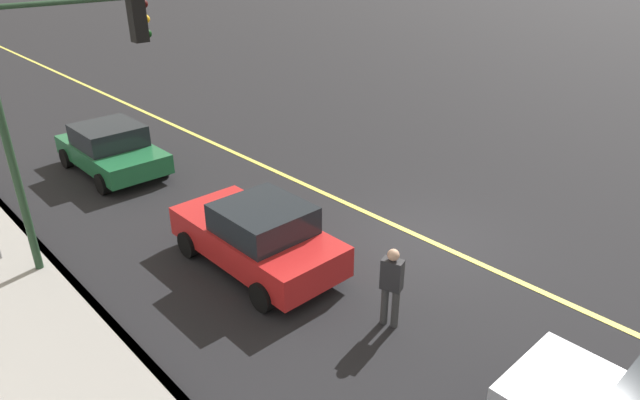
# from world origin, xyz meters

# --- Properties ---
(ground) EXTENTS (200.00, 200.00, 0.00)m
(ground) POSITION_xyz_m (0.00, 0.00, 0.00)
(ground) COLOR black
(curb_edge) EXTENTS (80.00, 0.16, 0.15)m
(curb_edge) POSITION_xyz_m (0.00, 6.86, 0.07)
(curb_edge) COLOR slate
(curb_edge) RESTS_ON ground
(lane_stripe_center) EXTENTS (80.00, 0.16, 0.01)m
(lane_stripe_center) POSITION_xyz_m (0.00, 0.00, 0.01)
(lane_stripe_center) COLOR #D8CC4C
(lane_stripe_center) RESTS_ON ground
(car_red) EXTENTS (4.08, 1.99, 1.55)m
(car_red) POSITION_xyz_m (1.73, 3.59, 0.77)
(car_red) COLOR red
(car_red) RESTS_ON ground
(car_green) EXTENTS (4.01, 2.06, 1.46)m
(car_green) POSITION_xyz_m (8.99, 3.57, 0.74)
(car_green) COLOR #1E6038
(car_green) RESTS_ON ground
(pedestrian_with_backpack) EXTENTS (0.43, 0.44, 1.61)m
(pedestrian_with_backpack) POSITION_xyz_m (-1.48, 3.02, 0.93)
(pedestrian_with_backpack) COLOR #383838
(pedestrian_with_backpack) RESTS_ON ground
(traffic_light_mast) EXTENTS (0.28, 3.31, 5.68)m
(traffic_light_mast) POSITION_xyz_m (4.68, 5.95, 3.86)
(traffic_light_mast) COLOR #1E3823
(traffic_light_mast) RESTS_ON ground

